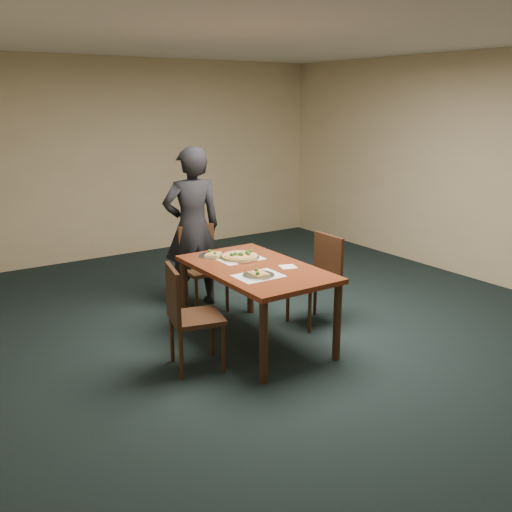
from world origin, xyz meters
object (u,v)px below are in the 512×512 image
dining_table (256,276)px  chair_far (201,262)px  diner (192,228)px  slice_plate_near (258,274)px  chair_left (187,312)px  chair_right (319,274)px  slice_plate_far (213,255)px  pizza_pan (240,256)px

dining_table → chair_far: 1.13m
diner → slice_plate_near: bearing=94.3°
chair_left → chair_right: size_ratio=1.00×
chair_left → slice_plate_near: size_ratio=3.25×
diner → slice_plate_near: diner is taller
chair_right → slice_plate_far: (-0.97, 0.45, 0.25)m
chair_far → pizza_pan: size_ratio=2.40×
chair_right → pizza_pan: chair_right is taller
diner → chair_left: bearing=70.5°
chair_far → chair_right: bearing=-49.4°
chair_left → dining_table: bearing=-67.2°
pizza_pan → dining_table: bearing=-93.8°
pizza_pan → chair_far: bearing=89.2°
chair_right → slice_plate_near: size_ratio=3.25×
chair_right → slice_plate_far: bearing=-114.6°
dining_table → chair_far: bearing=88.4°
diner → pizza_pan: (0.01, -0.95, -0.10)m
chair_left → slice_plate_near: chair_left is taller
pizza_pan → slice_plate_far: bearing=127.4°
pizza_pan → slice_plate_near: (-0.16, -0.56, -0.01)m
pizza_pan → slice_plate_far: (-0.17, 0.22, -0.01)m
pizza_pan → chair_left: bearing=-151.3°
chair_right → diner: bearing=-145.2°
chair_left → slice_plate_near: 0.69m
dining_table → chair_right: bearing=5.3°
pizza_pan → slice_plate_near: size_ratio=1.35×
chair_far → slice_plate_far: (-0.18, -0.59, 0.25)m
chair_left → pizza_pan: size_ratio=2.40×
dining_table → slice_plate_near: (-0.14, -0.25, 0.11)m
dining_table → chair_right: chair_right is taller
chair_left → chair_far: bearing=-19.3°
diner → slice_plate_far: bearing=87.8°
chair_far → chair_right: size_ratio=1.00×
dining_table → chair_far: chair_far is taller
diner → slice_plate_near: (-0.15, -1.51, -0.11)m
chair_right → pizza_pan: 0.88m
dining_table → diner: (0.01, 1.26, 0.22)m
chair_far → slice_plate_far: 0.66m
chair_far → slice_plate_near: size_ratio=3.25×
chair_left → pizza_pan: chair_left is taller
chair_left → chair_right: (1.60, 0.20, 0.00)m
chair_far → slice_plate_near: 1.40m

